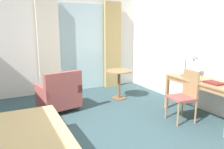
# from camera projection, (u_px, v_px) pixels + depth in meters

# --- Properties ---
(ground) EXTENTS (6.01, 6.68, 0.10)m
(ground) POSITION_uv_depth(u_px,v_px,m) (90.00, 146.00, 3.37)
(ground) COLOR #334C51
(wall_back) EXTENTS (5.61, 0.12, 2.74)m
(wall_back) POSITION_uv_depth(u_px,v_px,m) (46.00, 43.00, 5.77)
(wall_back) COLOR silver
(wall_back) RESTS_ON ground
(wall_right) EXTENTS (0.12, 6.28, 2.74)m
(wall_right) POSITION_uv_depth(u_px,v_px,m) (218.00, 47.00, 4.31)
(wall_right) COLOR silver
(wall_right) RESTS_ON ground
(balcony_glass_door) EXTENTS (1.42, 0.02, 2.41)m
(balcony_glass_door) POSITION_uv_depth(u_px,v_px,m) (82.00, 48.00, 6.16)
(balcony_glass_door) COLOR silver
(balcony_glass_door) RESTS_ON ground
(curtain_panel_left) EXTENTS (0.56, 0.10, 2.50)m
(curtain_panel_left) POSITION_uv_depth(u_px,v_px,m) (49.00, 48.00, 5.65)
(curtain_panel_left) COLOR beige
(curtain_panel_left) RESTS_ON ground
(curtain_panel_right) EXTENTS (0.51, 0.10, 2.50)m
(curtain_panel_right) POSITION_uv_depth(u_px,v_px,m) (113.00, 45.00, 6.48)
(curtain_panel_right) COLOR tan
(curtain_panel_right) RESTS_ON ground
(writing_desk) EXTENTS (0.62, 1.55, 0.77)m
(writing_desk) POSITION_uv_depth(u_px,v_px,m) (204.00, 85.00, 4.15)
(writing_desk) COLOR #9E754C
(writing_desk) RESTS_ON ground
(desk_chair) EXTENTS (0.48, 0.49, 0.97)m
(desk_chair) POSITION_uv_depth(u_px,v_px,m) (185.00, 93.00, 4.10)
(desk_chair) COLOR #9E4C47
(desk_chair) RESTS_ON ground
(desk_lamp) EXTENTS (0.27, 0.28, 0.48)m
(desk_lamp) POSITION_uv_depth(u_px,v_px,m) (192.00, 62.00, 4.41)
(desk_lamp) COLOR #4C4C51
(desk_lamp) RESTS_ON writing_desk
(closed_book) EXTENTS (0.24, 0.33, 0.03)m
(closed_book) POSITION_uv_depth(u_px,v_px,m) (214.00, 83.00, 3.86)
(closed_book) COLOR maroon
(closed_book) RESTS_ON writing_desk
(armchair_by_window) EXTENTS (0.89, 0.81, 0.88)m
(armchair_by_window) POSITION_uv_depth(u_px,v_px,m) (60.00, 95.00, 4.61)
(armchair_by_window) COLOR #9E4C47
(armchair_by_window) RESTS_ON ground
(round_cafe_table) EXTENTS (0.65, 0.65, 0.72)m
(round_cafe_table) POSITION_uv_depth(u_px,v_px,m) (119.00, 78.00, 5.42)
(round_cafe_table) COLOR #9E754C
(round_cafe_table) RESTS_ON ground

